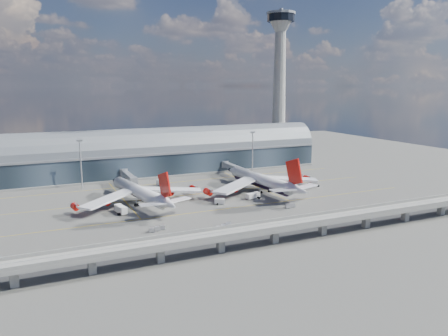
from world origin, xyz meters
name	(u,v)px	position (x,y,z in m)	size (l,w,h in m)	color
ground	(212,204)	(0.00, 0.00, 0.00)	(500.00, 500.00, 0.00)	#474744
taxi_lines	(195,193)	(0.00, 22.11, 0.01)	(200.00, 80.12, 0.01)	gold
terminal	(162,155)	(0.00, 77.99, 11.34)	(200.00, 30.00, 28.00)	#1D2730
control_tower	(279,87)	(85.00, 83.00, 51.64)	(19.00, 19.00, 103.00)	gray
guideway	(275,228)	(0.00, -55.00, 5.29)	(220.00, 8.50, 7.20)	gray
floodlight_mast_left	(81,163)	(-50.00, 55.00, 13.63)	(3.00, 0.70, 25.70)	gray
floodlight_mast_right	(253,151)	(50.00, 55.00, 13.63)	(3.00, 0.70, 25.70)	gray
airliner_left	(141,193)	(-29.57, 11.95, 5.54)	(60.22, 63.41, 19.40)	white
airliner_right	(263,181)	(32.27, 10.59, 5.50)	(63.95, 66.86, 21.20)	white
jet_bridge_left	(128,176)	(-26.46, 53.12, 5.18)	(4.40, 28.00, 7.25)	gray
jet_bridge_right	(234,168)	(35.61, 51.18, 5.18)	(4.40, 32.00, 7.25)	gray
service_truck_0	(121,209)	(-40.59, 1.77, 1.70)	(4.14, 8.31, 3.29)	silver
service_truck_1	(219,201)	(2.94, -1.97, 1.30)	(4.89, 3.76, 2.58)	silver
service_truck_2	(253,196)	(21.47, 0.52, 1.44)	(7.96, 4.49, 2.77)	silver
service_truck_3	(313,183)	(63.12, 10.67, 1.66)	(5.22, 7.18, 3.25)	silver
service_truck_4	(269,181)	(43.98, 24.64, 1.55)	(3.73, 5.75, 3.08)	silver
service_truck_5	(162,183)	(-9.95, 45.27, 1.51)	(6.11, 5.83, 2.95)	silver
cargo_train_0	(157,229)	(-32.85, -26.43, 0.80)	(6.97, 3.14, 1.53)	gray
cargo_train_1	(224,227)	(-9.91, -35.11, 0.91)	(7.78, 4.74, 1.75)	gray
cargo_train_2	(290,206)	(29.00, -20.10, 0.94)	(5.53, 2.91, 1.79)	gray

